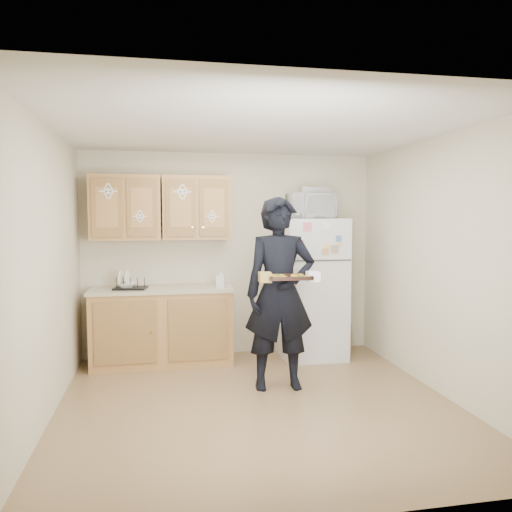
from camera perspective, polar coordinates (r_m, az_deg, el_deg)
The scene contains 23 objects.
floor at distance 4.78m, azimuth 0.19°, elevation -16.59°, with size 3.60×3.60×0.00m, color brown.
ceiling at distance 4.53m, azimuth 0.20°, elevation 14.41°, with size 3.60×3.60×0.00m, color silver.
wall_back at distance 6.25m, azimuth -2.97°, elevation 0.19°, with size 3.60×0.04×2.50m, color beige.
wall_front at distance 2.76m, azimuth 7.42°, elevation -5.41°, with size 3.60×0.04×2.50m, color beige.
wall_left at distance 4.50m, azimuth -22.92°, elevation -1.87°, with size 0.04×3.60×2.50m, color beige.
wall_right at distance 5.14m, azimuth 20.29°, elevation -1.03°, with size 0.04×3.60×2.50m, color beige.
refrigerator at distance 6.14m, azimuth 6.35°, elevation -3.66°, with size 0.75×0.70×1.70m, color silver.
base_cabinet at distance 6.00m, azimuth -10.66°, elevation -8.00°, with size 1.60×0.60×0.86m, color olive.
countertop at distance 5.92m, azimuth -10.72°, elevation -3.74°, with size 1.64×0.64×0.04m, color #B5AC8B.
upper_cab_left at distance 6.01m, azimuth -14.70°, elevation 5.36°, with size 0.80×0.33×0.75m, color olive.
upper_cab_right at distance 6.01m, azimuth -6.84°, elevation 5.47°, with size 0.80×0.33×0.75m, color olive.
cereal_box at distance 6.66m, azimuth 9.97°, elevation -9.10°, with size 0.20×0.07×0.32m, color gold.
person at distance 4.99m, azimuth 2.75°, elevation -4.29°, with size 0.70×0.46×1.92m, color black.
baking_tray at distance 4.68m, azimuth 3.81°, elevation -2.51°, with size 0.40×0.29×0.04m, color black.
pizza_front_left at distance 4.59m, azimuth 2.84°, elevation -2.44°, with size 0.13×0.13×0.02m, color #FF9D20.
pizza_front_right at distance 4.63m, azimuth 5.10°, elevation -2.39°, with size 0.13×0.13×0.02m, color #FF9D20.
pizza_back_left at distance 4.72m, azimuth 2.54°, elevation -2.24°, with size 0.13×0.13×0.02m, color #FF9D20.
pizza_back_right at distance 4.76m, azimuth 4.74°, elevation -2.20°, with size 0.13×0.13×0.02m, color #FF9D20.
microwave at distance 6.03m, azimuth 6.29°, elevation 5.70°, with size 0.54×0.36×0.30m, color silver.
foil_pan at distance 6.08m, azimuth 6.66°, elevation 7.44°, with size 0.34×0.24×0.07m, color silver.
dish_rack at distance 5.86m, azimuth -14.17°, elevation -2.99°, with size 0.35×0.27×0.14m, color black.
bowl at distance 5.86m, azimuth -14.60°, elevation -3.23°, with size 0.23×0.23×0.06m, color white.
soap_bottle at distance 5.82m, azimuth -4.05°, elevation -2.56°, with size 0.10×0.10×0.21m, color silver.
Camera 1 is at (-0.86, -4.38, 1.73)m, focal length 35.00 mm.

